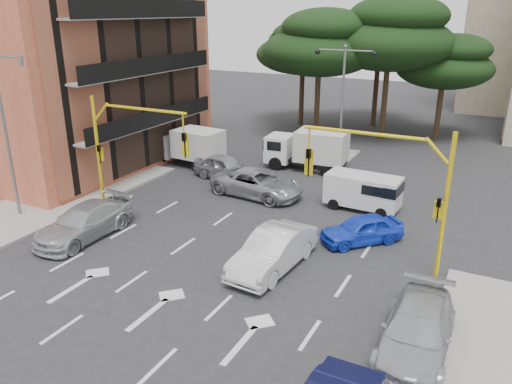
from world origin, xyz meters
TOP-DOWN VIEW (x-y plane):
  - ground at (0.00, 0.00)m, footprint 120.00×120.00m
  - median_strip at (0.00, 16.00)m, footprint 1.40×6.00m
  - apartment_orange at (-17.95, 8.00)m, footprint 15.19×16.15m
  - pine_left_near at (-3.94, 21.96)m, footprint 9.15×9.15m
  - pine_center at (1.06, 23.96)m, footprint 9.98×9.98m
  - pine_left_far at (-6.94, 25.96)m, footprint 8.32×8.32m
  - pine_right at (5.06, 25.96)m, footprint 7.49×7.49m
  - pine_back at (-0.94, 28.96)m, footprint 9.15×9.15m
  - signal_mast_right at (6.80, 1.99)m, footprint 5.79×0.37m
  - signal_mast_left at (-6.80, 1.99)m, footprint 5.79×0.37m
  - street_lamp_left at (-11.29, -1.00)m, footprint 2.08×0.20m
  - street_lamp_center at (0.00, 16.00)m, footprint 4.16×0.36m
  - car_white_hatch at (2.48, 0.01)m, footprint 2.10×5.04m
  - car_blue_compact at (5.02, 4.09)m, footprint 3.77×3.81m
  - car_silver_wagon at (-6.65, -1.29)m, footprint 2.11×5.18m
  - car_silver_cross_a at (-2.00, 7.32)m, footprint 5.59×3.00m
  - car_silver_cross_b at (-5.00, 9.00)m, footprint 4.78×2.66m
  - car_silver_parked at (8.70, -2.74)m, footprint 2.17×5.06m
  - van_white at (3.91, 8.09)m, footprint 3.92×1.91m
  - box_truck_a at (-9.00, 10.61)m, footprint 5.35×2.66m
  - box_truck_b at (-1.39, 13.38)m, footprint 5.58×2.72m

SIDE VIEW (x-z plane):
  - ground at x=0.00m, z-range 0.00..0.00m
  - median_strip at x=0.00m, z-range 0.00..0.15m
  - car_blue_compact at x=5.02m, z-range 0.00..1.30m
  - car_silver_parked at x=8.70m, z-range 0.00..1.45m
  - car_silver_cross_a at x=-2.00m, z-range 0.00..1.49m
  - car_silver_wagon at x=-6.65m, z-range 0.00..1.50m
  - car_silver_cross_b at x=-5.00m, z-range 0.00..1.54m
  - car_white_hatch at x=2.48m, z-range 0.00..1.62m
  - van_white at x=3.91m, z-range 0.00..1.92m
  - box_truck_a at x=-9.00m, z-range 0.00..2.54m
  - box_truck_b at x=-1.39m, z-range 0.00..2.66m
  - signal_mast_right at x=6.80m, z-range 0.88..6.88m
  - signal_mast_left at x=-6.80m, z-range 0.88..6.88m
  - street_lamp_left at x=-11.29m, z-range 0.72..8.72m
  - street_lamp_center at x=0.00m, z-range 1.54..9.31m
  - pine_right at x=5.06m, z-range 2.03..10.40m
  - apartment_orange at x=-17.95m, z-range 0.00..13.70m
  - pine_left_far at x=-6.94m, z-range 2.26..11.56m
  - pine_left_near at x=-3.94m, z-range 2.49..12.72m
  - pine_back at x=-0.94m, z-range 2.49..12.72m
  - pine_center at x=1.06m, z-range 2.72..13.88m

